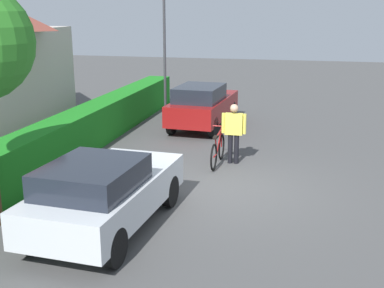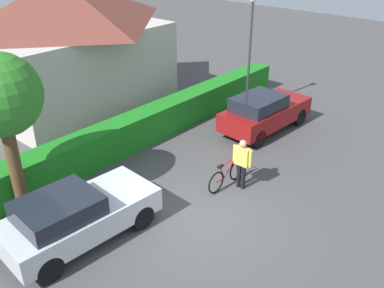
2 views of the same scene
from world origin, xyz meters
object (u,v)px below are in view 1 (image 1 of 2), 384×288
object	(u,v)px
parked_car_far	(203,105)
street_lamp	(164,37)
bicycle	(218,150)
person_rider	(234,129)
parked_car_near	(105,192)

from	to	relation	value
parked_car_far	street_lamp	size ratio (longest dim) A/B	0.86
parked_car_far	street_lamp	distance (m)	3.17
parked_car_far	bicycle	distance (m)	4.29
parked_car_far	bicycle	bearing A→B (deg)	-162.32
parked_car_far	person_rider	bearing A→B (deg)	-156.47
parked_car_far	person_rider	size ratio (longest dim) A/B	2.51
parked_car_near	person_rider	distance (m)	4.98
parked_car_near	parked_car_far	distance (m)	8.54
parked_car_near	street_lamp	xyz separation A→B (m)	(9.98, 1.76, 2.25)
parked_car_far	street_lamp	xyz separation A→B (m)	(1.43, 1.76, 2.21)
person_rider	parked_car_near	bearing A→B (deg)	160.30
street_lamp	bicycle	bearing A→B (deg)	-150.91
bicycle	person_rider	xyz separation A→B (m)	(0.21, -0.38, 0.55)
parked_car_far	bicycle	size ratio (longest dim) A/B	2.35
bicycle	street_lamp	bearing A→B (deg)	29.09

